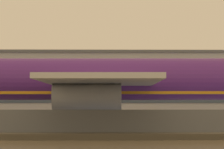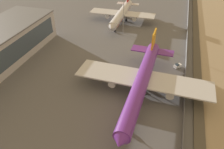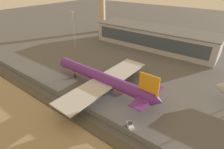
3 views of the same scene
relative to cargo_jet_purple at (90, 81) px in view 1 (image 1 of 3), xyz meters
name	(u,v)px [view 1 (image 1 of 3)]	position (x,y,z in m)	size (l,w,h in m)	color
ground_plane	(132,130)	(4.75, 1.97, -5.41)	(500.00, 500.00, 0.00)	#565659
shoreline_seawall	(145,136)	(4.75, -18.53, -5.16)	(320.00, 3.00, 0.50)	#474238
perimeter_fence	(141,123)	(4.75, -14.03, -4.22)	(280.00, 0.10, 2.37)	slate
cargo_jet_purple	(90,81)	(0.00, 0.00, 0.00)	(52.37, 45.15, 14.18)	#602889
terminal_building	(65,86)	(-5.87, 59.58, 1.10)	(78.02, 20.94, 13.00)	#B2B2B7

